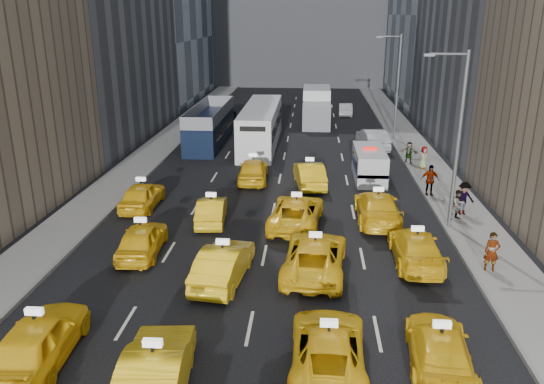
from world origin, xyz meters
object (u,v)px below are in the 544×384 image
(box_truck, at_px, (316,107))
(pedestrian_0, at_px, (492,252))
(city_bus, at_px, (261,126))
(double_decker, at_px, (210,125))
(nypd_van, at_px, (369,165))

(box_truck, height_order, pedestrian_0, box_truck)
(city_bus, xyz_separation_m, pedestrian_0, (11.95, -22.60, -0.63))
(double_decker, bearing_deg, pedestrian_0, -50.25)
(nypd_van, height_order, double_decker, double_decker)
(city_bus, bearing_deg, double_decker, 169.07)
(city_bus, distance_m, pedestrian_0, 25.57)
(box_truck, bearing_deg, city_bus, -113.25)
(city_bus, bearing_deg, nypd_van, -53.05)
(double_decker, relative_size, city_bus, 0.85)
(double_decker, relative_size, pedestrian_0, 6.44)
(double_decker, distance_m, pedestrian_0, 28.28)
(nypd_van, height_order, city_bus, city_bus)
(pedestrian_0, bearing_deg, box_truck, 111.59)
(nypd_van, xyz_separation_m, double_decker, (-12.56, 9.50, 0.60))
(city_bus, bearing_deg, box_truck, 58.48)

